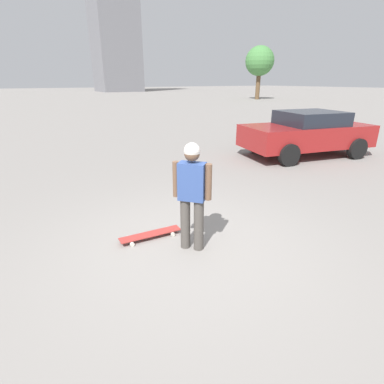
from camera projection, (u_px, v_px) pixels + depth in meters
ground_plane at (192, 248)px, 4.48m from camera, size 220.00×220.00×0.00m
person at (192, 190)px, 4.16m from camera, size 0.44×0.41×1.58m
skateboard at (151, 234)px, 4.72m from camera, size 0.30×1.00×0.08m
car_parked_near at (307, 133)px, 9.69m from camera, size 2.65×4.40×1.43m
building_block_distant at (113, 8)px, 62.04m from camera, size 8.72×8.83×32.76m
tree_distant at (260, 61)px, 37.95m from camera, size 3.62×3.62×6.48m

